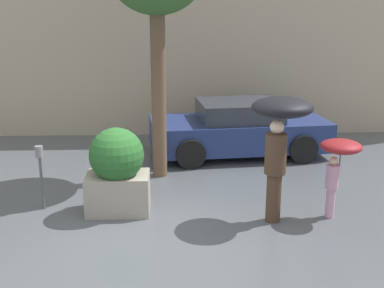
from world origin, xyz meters
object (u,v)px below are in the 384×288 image
object	(u,v)px
planter_box	(117,170)
parking_meter	(40,164)
parked_car_near	(238,129)
person_child	(339,157)
person_adult	(280,127)

from	to	relation	value
planter_box	parking_meter	xyz separation A→B (m)	(-1.35, 0.17, 0.07)
parked_car_near	parking_meter	distance (m)	5.07
person_child	parked_car_near	distance (m)	3.98
person_adult	parking_meter	xyz separation A→B (m)	(-4.05, 0.58, -0.77)
person_adult	parked_car_near	distance (m)	3.93
planter_box	parking_meter	bearing A→B (deg)	172.88
person_child	parked_car_near	xyz separation A→B (m)	(-1.15, 3.78, -0.47)
planter_box	parked_car_near	distance (m)	4.24
person_adult	planter_box	bearing A→B (deg)	120.23
person_child	parking_meter	distance (m)	5.10
parked_car_near	person_child	bearing A→B (deg)	-169.20
planter_box	parking_meter	distance (m)	1.37
planter_box	person_child	world-z (taller)	planter_box
person_adult	person_child	world-z (taller)	person_adult
parking_meter	parked_car_near	bearing A→B (deg)	39.42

